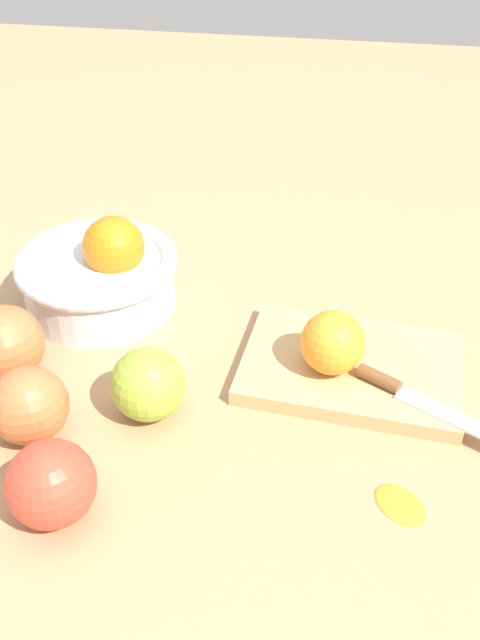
{
  "coord_description": "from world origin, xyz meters",
  "views": [
    {
      "loc": [
        0.1,
        -0.57,
        0.51
      ],
      "look_at": [
        0.0,
        0.04,
        0.04
      ],
      "focal_mm": 40.89,
      "sensor_mm": 36.0,
      "label": 1
    }
  ],
  "objects_px": {
    "apple_front_left_4": "(5,344)",
    "cutting_board": "(352,368)",
    "apple_front_left": "(29,405)",
    "orange_on_board": "(333,343)",
    "knife": "(409,394)",
    "apple_front_left_3": "(51,484)",
    "bowl": "(101,273)",
    "apple_front_left_2": "(148,384)"
  },
  "relations": [
    {
      "from": "bowl",
      "to": "apple_front_left_4",
      "type": "bearing_deg",
      "value": -112.18
    },
    {
      "from": "orange_on_board",
      "to": "apple_front_left_3",
      "type": "height_order",
      "value": "orange_on_board"
    },
    {
      "from": "orange_on_board",
      "to": "apple_front_left",
      "type": "relative_size",
      "value": 0.88
    },
    {
      "from": "bowl",
      "to": "apple_front_left",
      "type": "distance_m",
      "value": 0.22
    },
    {
      "from": "apple_front_left_4",
      "to": "cutting_board",
      "type": "bearing_deg",
      "value": 9.18
    },
    {
      "from": "orange_on_board",
      "to": "knife",
      "type": "bearing_deg",
      "value": -22.77
    },
    {
      "from": "apple_front_left",
      "to": "apple_front_left_4",
      "type": "bearing_deg",
      "value": 126.16
    },
    {
      "from": "bowl",
      "to": "cutting_board",
      "type": "height_order",
      "value": "bowl"
    },
    {
      "from": "apple_front_left",
      "to": "apple_front_left_4",
      "type": "relative_size",
      "value": 0.93
    },
    {
      "from": "orange_on_board",
      "to": "apple_front_left",
      "type": "distance_m",
      "value": 0.3
    },
    {
      "from": "orange_on_board",
      "to": "apple_front_left_4",
      "type": "bearing_deg",
      "value": -172.44
    },
    {
      "from": "apple_front_left_2",
      "to": "apple_front_left",
      "type": "bearing_deg",
      "value": -155.06
    },
    {
      "from": "knife",
      "to": "apple_front_left_4",
      "type": "bearing_deg",
      "value": -178.45
    },
    {
      "from": "apple_front_left",
      "to": "apple_front_left_2",
      "type": "bearing_deg",
      "value": 24.94
    },
    {
      "from": "apple_front_left",
      "to": "orange_on_board",
      "type": "bearing_deg",
      "value": 24.23
    },
    {
      "from": "apple_front_left_3",
      "to": "apple_front_left_4",
      "type": "height_order",
      "value": "apple_front_left_4"
    },
    {
      "from": "apple_front_left",
      "to": "apple_front_left_3",
      "type": "relative_size",
      "value": 0.99
    },
    {
      "from": "knife",
      "to": "apple_front_left",
      "type": "bearing_deg",
      "value": -165.63
    },
    {
      "from": "bowl",
      "to": "apple_front_left_3",
      "type": "relative_size",
      "value": 2.47
    },
    {
      "from": "cutting_board",
      "to": "apple_front_left_4",
      "type": "distance_m",
      "value": 0.36
    },
    {
      "from": "bowl",
      "to": "orange_on_board",
      "type": "height_order",
      "value": "bowl"
    },
    {
      "from": "apple_front_left",
      "to": "apple_front_left_3",
      "type": "xyz_separation_m",
      "value": [
        0.05,
        -0.09,
        0.0
      ]
    },
    {
      "from": "knife",
      "to": "apple_front_left_3",
      "type": "height_order",
      "value": "apple_front_left_3"
    },
    {
      "from": "knife",
      "to": "apple_front_left",
      "type": "xyz_separation_m",
      "value": [
        -0.35,
        -0.09,
        0.02
      ]
    },
    {
      "from": "orange_on_board",
      "to": "apple_front_left",
      "type": "height_order",
      "value": "orange_on_board"
    },
    {
      "from": "cutting_board",
      "to": "apple_front_left",
      "type": "bearing_deg",
      "value": -155.28
    },
    {
      "from": "cutting_board",
      "to": "orange_on_board",
      "type": "xyz_separation_m",
      "value": [
        -0.02,
        -0.01,
        0.04
      ]
    },
    {
      "from": "knife",
      "to": "apple_front_left_3",
      "type": "bearing_deg",
      "value": -149.33
    },
    {
      "from": "knife",
      "to": "orange_on_board",
      "type": "bearing_deg",
      "value": 157.23
    },
    {
      "from": "cutting_board",
      "to": "apple_front_left_3",
      "type": "height_order",
      "value": "apple_front_left_3"
    },
    {
      "from": "cutting_board",
      "to": "knife",
      "type": "height_order",
      "value": "knife"
    },
    {
      "from": "bowl",
      "to": "apple_front_left_4",
      "type": "xyz_separation_m",
      "value": [
        -0.06,
        -0.14,
        -0.0
      ]
    },
    {
      "from": "bowl",
      "to": "apple_front_left_3",
      "type": "height_order",
      "value": "bowl"
    },
    {
      "from": "knife",
      "to": "apple_front_left",
      "type": "relative_size",
      "value": 1.94
    },
    {
      "from": "orange_on_board",
      "to": "apple_front_left",
      "type": "xyz_separation_m",
      "value": [
        -0.27,
        -0.12,
        -0.01
      ]
    },
    {
      "from": "bowl",
      "to": "apple_front_left_2",
      "type": "bearing_deg",
      "value": -59.03
    },
    {
      "from": "knife",
      "to": "apple_front_left_2",
      "type": "height_order",
      "value": "apple_front_left_2"
    },
    {
      "from": "apple_front_left_2",
      "to": "apple_front_left_3",
      "type": "bearing_deg",
      "value": -109.24
    },
    {
      "from": "knife",
      "to": "apple_front_left_2",
      "type": "distance_m",
      "value": 0.25
    },
    {
      "from": "knife",
      "to": "apple_front_left_4",
      "type": "relative_size",
      "value": 1.8
    },
    {
      "from": "apple_front_left_3",
      "to": "knife",
      "type": "bearing_deg",
      "value": 30.67
    },
    {
      "from": "apple_front_left_2",
      "to": "orange_on_board",
      "type": "bearing_deg",
      "value": 23.8
    }
  ]
}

